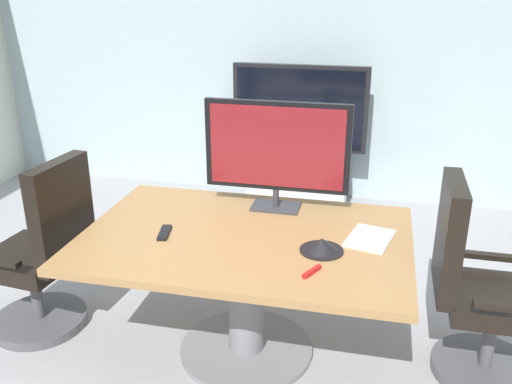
{
  "coord_description": "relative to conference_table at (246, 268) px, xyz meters",
  "views": [
    {
      "loc": [
        0.77,
        -2.3,
        2.02
      ],
      "look_at": [
        0.12,
        0.54,
        0.89
      ],
      "focal_mm": 39.08,
      "sensor_mm": 36.0,
      "label": 1
    }
  ],
  "objects": [
    {
      "name": "ground_plane",
      "position": [
        -0.12,
        -0.29,
        -0.54
      ],
      "size": [
        7.18,
        7.18,
        0.0
      ],
      "primitive_type": "plane",
      "color": "#99999E"
    },
    {
      "name": "wall_back_glass_partition",
      "position": [
        -0.12,
        2.61,
        0.88
      ],
      "size": [
        6.18,
        0.1,
        2.84
      ],
      "primitive_type": "cube",
      "color": "#9EB2B7",
      "rests_on": "ground"
    },
    {
      "name": "conference_table",
      "position": [
        0.0,
        0.0,
        0.0
      ],
      "size": [
        1.73,
        1.16,
        0.74
      ],
      "color": "olive",
      "rests_on": "ground"
    },
    {
      "name": "office_chair_left",
      "position": [
        -1.21,
        -0.04,
        -0.08
      ],
      "size": [
        0.62,
        0.6,
        1.09
      ],
      "rotation": [
        0.0,
        0.0,
        -1.67
      ],
      "color": "#4C4C51",
      "rests_on": "ground"
    },
    {
      "name": "office_chair_right",
      "position": [
        1.21,
        0.1,
        -0.08
      ],
      "size": [
        0.6,
        0.57,
        1.09
      ],
      "rotation": [
        0.0,
        0.0,
        1.57
      ],
      "color": "#4C4C51",
      "rests_on": "ground"
    },
    {
      "name": "tv_monitor",
      "position": [
        0.09,
        0.41,
        0.56
      ],
      "size": [
        0.84,
        0.18,
        0.64
      ],
      "color": "#333338",
      "rests_on": "conference_table"
    },
    {
      "name": "wall_display_unit",
      "position": [
        -0.06,
        2.25,
        -0.1
      ],
      "size": [
        1.2,
        0.36,
        1.31
      ],
      "color": "#B7BABC",
      "rests_on": "ground"
    },
    {
      "name": "conference_phone",
      "position": [
        0.42,
        -0.1,
        0.23
      ],
      "size": [
        0.22,
        0.22,
        0.07
      ],
      "color": "black",
      "rests_on": "conference_table"
    },
    {
      "name": "remote_control",
      "position": [
        -0.42,
        -0.09,
        0.21
      ],
      "size": [
        0.08,
        0.18,
        0.02
      ],
      "primitive_type": "cube",
      "rotation": [
        0.0,
        0.0,
        0.19
      ],
      "color": "black",
      "rests_on": "conference_table"
    },
    {
      "name": "whiteboard_marker",
      "position": [
        0.4,
        -0.33,
        0.21
      ],
      "size": [
        0.08,
        0.12,
        0.02
      ],
      "primitive_type": "cube",
      "rotation": [
        0.0,
        0.0,
        1.1
      ],
      "color": "red",
      "rests_on": "conference_table"
    },
    {
      "name": "paper_notepad",
      "position": [
        0.64,
        0.1,
        0.2
      ],
      "size": [
        0.27,
        0.34,
        0.01
      ],
      "primitive_type": "cube",
      "rotation": [
        0.0,
        0.0,
        -0.23
      ],
      "color": "white",
      "rests_on": "conference_table"
    }
  ]
}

